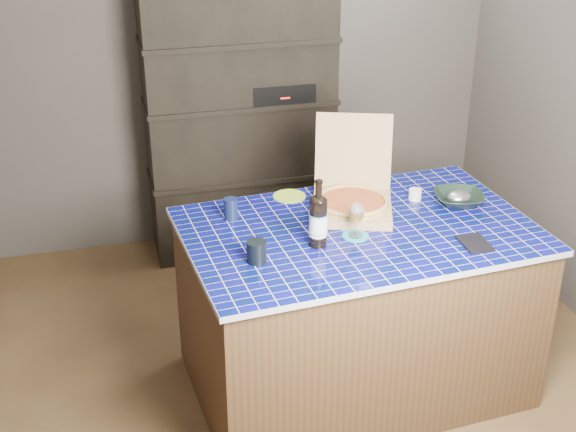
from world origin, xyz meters
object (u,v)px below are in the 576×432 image
object	(u,v)px
mead_bottle	(318,220)
bowl	(459,199)
dvd_case	(475,243)
kitchen_island	(356,308)
wine_glass	(356,214)
pizza_box	(352,199)

from	to	relation	value
mead_bottle	bowl	world-z (taller)	mead_bottle
mead_bottle	dvd_case	xyz separation A→B (m)	(0.70, -0.18, -0.12)
kitchen_island	mead_bottle	world-z (taller)	mead_bottle
kitchen_island	wine_glass	distance (m)	0.58
kitchen_island	wine_glass	bearing A→B (deg)	-125.69
mead_bottle	dvd_case	bearing A→B (deg)	-14.35
kitchen_island	dvd_case	world-z (taller)	dvd_case
wine_glass	dvd_case	size ratio (longest dim) A/B	0.99
mead_bottle	dvd_case	world-z (taller)	mead_bottle
wine_glass	dvd_case	bearing A→B (deg)	-22.99
pizza_box	wine_glass	bearing A→B (deg)	-86.12
dvd_case	bowl	distance (m)	0.44
pizza_box	bowl	distance (m)	0.55
pizza_box	bowl	xyz separation A→B (m)	(0.55, -0.07, -0.03)
bowl	kitchen_island	bearing A→B (deg)	-167.51
kitchen_island	dvd_case	bearing A→B (deg)	-37.07
pizza_box	bowl	world-z (taller)	pizza_box
pizza_box	mead_bottle	size ratio (longest dim) A/B	1.76
kitchen_island	dvd_case	size ratio (longest dim) A/B	10.24
mead_bottle	bowl	distance (m)	0.86
mead_bottle	wine_glass	size ratio (longest dim) A/B	1.94
wine_glass	pizza_box	bearing A→B (deg)	74.89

